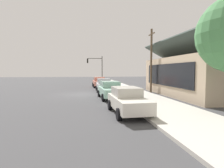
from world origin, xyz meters
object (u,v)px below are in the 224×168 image
Objects in this scene: utility_pole_wooden at (151,60)px; traffic_light_main at (96,66)px; car_ivory at (128,100)px; car_seafoam at (110,90)px; fire_hydrant_red at (114,87)px; car_silver at (104,85)px; car_coral at (99,82)px.

traffic_light_main is at bearing -156.03° from utility_pole_wooden.
traffic_light_main reaches higher than car_ivory.
utility_pole_wooden is at bearing 23.97° from traffic_light_main.
car_ivory is at bearing -26.77° from utility_pole_wooden.
car_seafoam is 16.97m from traffic_light_main.
utility_pole_wooden reaches higher than traffic_light_main.
traffic_light_main is (-16.75, -0.20, 2.67)m from car_seafoam.
traffic_light_main is at bearing -170.76° from fire_hydrant_red.
car_ivory is 23.43m from traffic_light_main.
car_silver is 1.50m from fire_hydrant_red.
fire_hydrant_red is at bearing 172.36° from car_ivory.
car_silver is at bearing -111.70° from utility_pole_wooden.
traffic_light_main reaches higher than fire_hydrant_red.
car_silver reaches higher than fire_hydrant_red.
traffic_light_main reaches higher than car_coral.
utility_pole_wooden reaches higher than car_silver.
car_coral is 0.87× the size of traffic_light_main.
traffic_light_main reaches higher than car_seafoam.
car_coral is 0.60× the size of utility_pole_wooden.
car_coral is at bearing 2.44° from traffic_light_main.
car_silver and car_ivory have the same top height.
traffic_light_main is at bearing -177.27° from car_silver.
car_seafoam is 1.06× the size of car_ivory.
car_ivory is at bearing 1.80° from car_silver.
car_ivory reaches higher than fire_hydrant_red.
car_seafoam is 6.53m from car_ivory.
car_coral is 5.01m from traffic_light_main.
utility_pole_wooden reaches higher than car_ivory.
car_seafoam and car_ivory have the same top height.
utility_pole_wooden is (-4.02, 5.46, 3.11)m from car_seafoam.
car_silver is 0.60× the size of utility_pole_wooden.
utility_pole_wooden reaches higher than car_seafoam.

